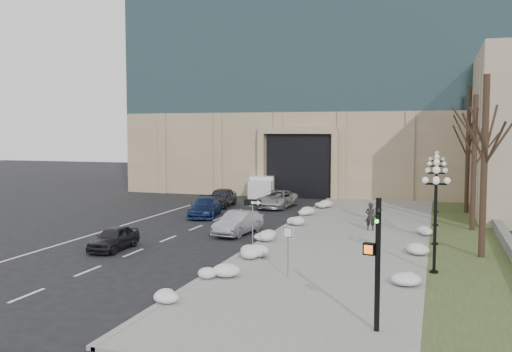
# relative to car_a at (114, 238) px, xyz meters

# --- Properties ---
(ground) EXTENTS (160.00, 160.00, 0.00)m
(ground) POSITION_rel_car_a_xyz_m (7.86, -6.37, -0.62)
(ground) COLOR black
(ground) RESTS_ON ground
(sidewalk) EXTENTS (9.00, 40.00, 0.12)m
(sidewalk) POSITION_rel_car_a_xyz_m (11.36, 7.63, -0.56)
(sidewalk) COLOR gray
(sidewalk) RESTS_ON ground
(curb) EXTENTS (0.30, 40.00, 0.14)m
(curb) POSITION_rel_car_a_xyz_m (6.86, 7.63, -0.55)
(curb) COLOR gray
(curb) RESTS_ON ground
(grass_strip) EXTENTS (4.00, 40.00, 0.10)m
(grass_strip) POSITION_rel_car_a_xyz_m (17.86, 7.63, -0.57)
(grass_strip) COLOR #384422
(grass_strip) RESTS_ON ground
(stone_wall) EXTENTS (0.50, 30.00, 0.70)m
(stone_wall) POSITION_rel_car_a_xyz_m (19.86, 9.63, -0.27)
(stone_wall) COLOR slate
(stone_wall) RESTS_ON ground
(office_tower) EXTENTS (40.00, 24.70, 36.00)m
(office_tower) POSITION_rel_car_a_xyz_m (5.86, 37.21, 17.87)
(office_tower) COLOR tan
(office_tower) RESTS_ON ground
(car_a) EXTENTS (1.60, 3.70, 1.24)m
(car_a) POSITION_rel_car_a_xyz_m (0.00, 0.00, 0.00)
(car_a) COLOR black
(car_a) RESTS_ON ground
(car_b) EXTENTS (2.03, 4.43, 1.41)m
(car_b) POSITION_rel_car_a_xyz_m (4.77, 6.19, 0.08)
(car_b) COLOR #929499
(car_b) RESTS_ON ground
(car_c) EXTENTS (2.91, 5.07, 1.38)m
(car_c) POSITION_rel_car_a_xyz_m (0.06, 12.27, 0.07)
(car_c) COLOR navy
(car_c) RESTS_ON ground
(car_d) EXTENTS (2.66, 5.23, 1.41)m
(car_d) POSITION_rel_car_a_xyz_m (3.78, 18.50, 0.09)
(car_d) COLOR #BABABA
(car_d) RESTS_ON ground
(car_e) EXTENTS (2.21, 4.67, 1.54)m
(car_e) POSITION_rel_car_a_xyz_m (-0.79, 17.73, 0.15)
(car_e) COLOR #333439
(car_e) RESTS_ON ground
(pedestrian) EXTENTS (0.63, 0.42, 1.72)m
(pedestrian) POSITION_rel_car_a_xyz_m (12.31, 9.49, 0.36)
(pedestrian) COLOR black
(pedestrian) RESTS_ON sidewalk
(box_truck) EXTENTS (3.26, 6.66, 2.02)m
(box_truck) POSITION_rel_car_a_xyz_m (0.37, 25.98, 0.36)
(box_truck) COLOR silver
(box_truck) RESTS_ON ground
(one_way_sign) EXTENTS (0.99, 0.26, 2.67)m
(one_way_sign) POSITION_rel_car_a_xyz_m (7.13, 2.28, 1.58)
(one_way_sign) COLOR slate
(one_way_sign) RESTS_ON ground
(keep_sign) EXTENTS (0.48, 0.15, 2.27)m
(keep_sign) POSITION_rel_car_a_xyz_m (10.29, -3.11, 1.05)
(keep_sign) COLOR slate
(keep_sign) RESTS_ON ground
(traffic_signal) EXTENTS (0.73, 0.97, 4.25)m
(traffic_signal) POSITION_rel_car_a_xyz_m (14.49, -8.53, 1.49)
(traffic_signal) COLOR black
(traffic_signal) RESTS_ON ground
(snow_clump_a) EXTENTS (1.10, 1.60, 0.36)m
(snow_clump_a) POSITION_rel_car_a_xyz_m (7.07, -7.95, -0.32)
(snow_clump_a) COLOR white
(snow_clump_a) RESTS_ON sidewalk
(snow_clump_b) EXTENTS (1.10, 1.60, 0.36)m
(snow_clump_b) POSITION_rel_car_a_xyz_m (7.47, -3.97, -0.32)
(snow_clump_b) COLOR white
(snow_clump_b) RESTS_ON sidewalk
(snow_clump_c) EXTENTS (1.10, 1.60, 0.36)m
(snow_clump_c) POSITION_rel_car_a_xyz_m (7.31, 0.06, -0.32)
(snow_clump_c) COLOR white
(snow_clump_c) RESTS_ON sidewalk
(snow_clump_d) EXTENTS (1.10, 1.60, 0.36)m
(snow_clump_d) POSITION_rel_car_a_xyz_m (7.05, 4.61, -0.32)
(snow_clump_d) COLOR white
(snow_clump_d) RESTS_ON sidewalk
(snow_clump_e) EXTENTS (1.10, 1.60, 0.36)m
(snow_clump_e) POSITION_rel_car_a_xyz_m (7.32, 10.01, -0.32)
(snow_clump_e) COLOR white
(snow_clump_e) RESTS_ON sidewalk
(snow_clump_f) EXTENTS (1.10, 1.60, 0.36)m
(snow_clump_f) POSITION_rel_car_a_xyz_m (7.16, 14.11, -0.32)
(snow_clump_f) COLOR white
(snow_clump_f) RESTS_ON sidewalk
(snow_clump_g) EXTENTS (1.10, 1.60, 0.36)m
(snow_clump_g) POSITION_rel_car_a_xyz_m (7.12, 18.96, -0.32)
(snow_clump_g) COLOR white
(snow_clump_g) RESTS_ON sidewalk
(snow_clump_h) EXTENTS (1.10, 1.60, 0.36)m
(snow_clump_h) POSITION_rel_car_a_xyz_m (15.29, -2.87, -0.32)
(snow_clump_h) COLOR white
(snow_clump_h) RESTS_ON sidewalk
(snow_clump_i) EXTENTS (1.10, 1.60, 0.36)m
(snow_clump_i) POSITION_rel_car_a_xyz_m (15.62, 3.16, -0.32)
(snow_clump_i) COLOR white
(snow_clump_i) RESTS_ON sidewalk
(snow_clump_j) EXTENTS (1.10, 1.60, 0.36)m
(snow_clump_j) POSITION_rel_car_a_xyz_m (15.68, 8.97, -0.32)
(snow_clump_j) COLOR white
(snow_clump_j) RESTS_ON sidewalk
(snow_clump_k) EXTENTS (1.10, 1.60, 0.36)m
(snow_clump_k) POSITION_rel_car_a_xyz_m (7.64, 0.27, -0.32)
(snow_clump_k) COLOR white
(snow_clump_k) RESTS_ON sidewalk
(snow_clump_l) EXTENTS (1.10, 1.60, 0.36)m
(snow_clump_l) POSITION_rel_car_a_xyz_m (7.56, 19.10, -0.32)
(snow_clump_l) COLOR white
(snow_clump_l) RESTS_ON sidewalk
(lamppost_a) EXTENTS (1.18, 1.18, 4.76)m
(lamppost_a) POSITION_rel_car_a_xyz_m (16.16, -0.37, 2.45)
(lamppost_a) COLOR black
(lamppost_a) RESTS_ON ground
(lamppost_b) EXTENTS (1.18, 1.18, 4.76)m
(lamppost_b) POSITION_rel_car_a_xyz_m (16.16, 6.13, 2.45)
(lamppost_b) COLOR black
(lamppost_b) RESTS_ON ground
(lamppost_c) EXTENTS (1.18, 1.18, 4.76)m
(lamppost_c) POSITION_rel_car_a_xyz_m (16.16, 12.63, 2.45)
(lamppost_c) COLOR black
(lamppost_c) RESTS_ON ground
(lamppost_d) EXTENTS (1.18, 1.18, 4.76)m
(lamppost_d) POSITION_rel_car_a_xyz_m (16.16, 19.13, 2.45)
(lamppost_d) COLOR black
(lamppost_d) RESTS_ON ground
(tree_near) EXTENTS (3.20, 3.20, 9.00)m
(tree_near) POSITION_rel_car_a_xyz_m (18.36, 3.63, 5.21)
(tree_near) COLOR black
(tree_near) RESTS_ON ground
(tree_mid) EXTENTS (3.20, 3.20, 8.50)m
(tree_mid) POSITION_rel_car_a_xyz_m (18.36, 11.63, 4.88)
(tree_mid) COLOR black
(tree_mid) RESTS_ON ground
(tree_far) EXTENTS (3.20, 3.20, 9.50)m
(tree_far) POSITION_rel_car_a_xyz_m (18.36, 19.63, 5.53)
(tree_far) COLOR black
(tree_far) RESTS_ON ground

